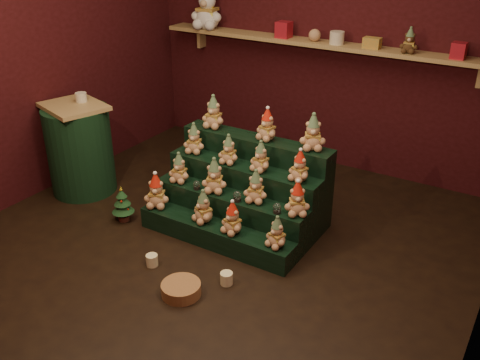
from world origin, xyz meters
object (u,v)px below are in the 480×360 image
Objects in this scene: white_bear at (207,5)px; mug_right at (227,278)px; snow_globe_c at (277,208)px; riser_tier_front at (215,234)px; snow_globe_a at (197,185)px; brown_bear at (410,41)px; mug_left at (152,260)px; wicker_basket at (181,289)px; mini_christmas_tree at (123,204)px; side_table at (80,149)px; snow_globe_b at (237,196)px.

mug_right is at bearing -61.80° from white_bear.
snow_globe_c is 0.67m from mug_right.
snow_globe_c reaches higher than riser_tier_front.
snow_globe_a is 0.83× the size of mug_right.
brown_bear is (1.17, 1.70, 1.03)m from snow_globe_a.
mug_right is 0.42× the size of brown_bear.
mug_right is (0.62, 0.11, 0.00)m from mug_left.
wicker_basket is at bearing -61.67° from snow_globe_a.
brown_bear reaches higher than mini_christmas_tree.
riser_tier_front is 17.98× the size of snow_globe_a.
riser_tier_front reaches higher than mug_left.
snow_globe_a is 1.36m from side_table.
riser_tier_front is at bearing 103.46° from wicker_basket.
white_bear is (-1.44, 1.70, 1.16)m from snow_globe_b.
wicker_basket is at bearing -110.94° from snow_globe_c.
riser_tier_front is 2.46m from brown_bear.
mug_right is at bearing 52.69° from wicker_basket.
snow_globe_b is 2.51m from white_bear.
wicker_basket is 0.57× the size of white_bear.
snow_globe_a is at bearing -132.95° from brown_bear.
snow_globe_a is 0.88× the size of snow_globe_b.
snow_globe_b is 1.08m from mini_christmas_tree.
mug_right is 2.70m from brown_bear.
snow_globe_b is at bearing -0.00° from snow_globe_a.
snow_globe_b reaches higher than snow_globe_c.
snow_globe_a is at bearing 93.50° from mug_left.
snow_globe_c is 0.25× the size of mini_christmas_tree.
wicker_basket is at bearing -76.54° from riser_tier_front.
side_table is (-1.36, -0.03, 0.04)m from snow_globe_a.
mug_left is 3.02m from white_bear.
mini_christmas_tree reaches higher than wicker_basket.
snow_globe_b is 0.94× the size of mug_right.
snow_globe_b is at bearing 61.57° from mug_left.
side_table is at bearing -109.09° from white_bear.
white_bear is (-1.04, 1.70, 1.17)m from snow_globe_a.
brown_bear reaches higher than riser_tier_front.
white_bear is (-1.49, 2.53, 1.52)m from wicker_basket.
snow_globe_b reaches higher than mug_right.
snow_globe_a is 0.76m from mug_left.
snow_globe_b is at bearing 114.61° from mug_right.
brown_bear is (0.72, 2.53, 1.39)m from wicker_basket.
mini_christmas_tree is 2.46m from white_bear.
wicker_basket is (1.80, -0.81, -0.39)m from side_table.
riser_tier_front reaches higher than wicker_basket.
mini_christmas_tree is 3.63× the size of mug_left.
side_table is (-1.76, -0.03, 0.03)m from snow_globe_b.
mug_left is 2.97m from brown_bear.
snow_globe_b reaches higher than mini_christmas_tree.
snow_globe_c is 0.30× the size of wicker_basket.
mug_left is at bearing -170.00° from mug_right.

